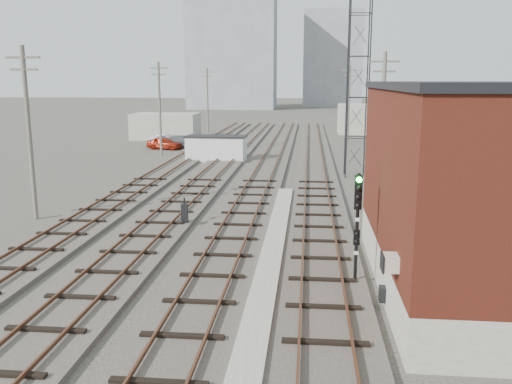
# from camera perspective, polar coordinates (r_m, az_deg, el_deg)

# --- Properties ---
(ground) EXTENTS (320.00, 320.00, 0.00)m
(ground) POSITION_cam_1_polar(r_m,az_deg,el_deg) (67.20, 3.93, 5.45)
(ground) COLOR #282621
(ground) RESTS_ON ground
(track_right) EXTENTS (3.20, 90.00, 0.39)m
(track_right) POSITION_cam_1_polar(r_m,az_deg,el_deg) (46.34, 6.23, 2.72)
(track_right) COLOR #332D28
(track_right) RESTS_ON ground
(track_mid_right) EXTENTS (3.20, 90.00, 0.39)m
(track_mid_right) POSITION_cam_1_polar(r_m,az_deg,el_deg) (46.47, 1.28, 2.81)
(track_mid_right) COLOR #332D28
(track_mid_right) RESTS_ON ground
(track_mid_left) EXTENTS (3.20, 90.00, 0.39)m
(track_mid_left) POSITION_cam_1_polar(r_m,az_deg,el_deg) (46.93, -3.60, 2.88)
(track_mid_left) COLOR #332D28
(track_mid_left) RESTS_ON ground
(track_left) EXTENTS (3.20, 90.00, 0.39)m
(track_left) POSITION_cam_1_polar(r_m,az_deg,el_deg) (47.73, -8.35, 2.93)
(track_left) COLOR #332D28
(track_left) RESTS_ON ground
(platform_curb) EXTENTS (0.90, 28.00, 0.26)m
(platform_curb) POSITION_cam_1_polar(r_m,az_deg,el_deg) (22.02, 1.56, -7.24)
(platform_curb) COLOR gray
(platform_curb) RESTS_ON ground
(brick_building) EXTENTS (6.54, 12.20, 7.22)m
(brick_building) POSITION_cam_1_polar(r_m,az_deg,el_deg) (19.92, 21.69, 0.31)
(brick_building) COLOR gray
(brick_building) RESTS_ON ground
(lattice_tower) EXTENTS (1.60, 1.60, 15.00)m
(lattice_tower) POSITION_cam_1_polar(r_m,az_deg,el_deg) (41.93, 10.69, 11.80)
(lattice_tower) COLOR black
(lattice_tower) RESTS_ON ground
(utility_pole_left_a) EXTENTS (1.80, 0.24, 9.00)m
(utility_pole_left_a) POSITION_cam_1_polar(r_m,az_deg,el_deg) (30.53, -22.80, 6.13)
(utility_pole_left_a) COLOR #595147
(utility_pole_left_a) RESTS_ON ground
(utility_pole_left_b) EXTENTS (1.80, 0.24, 9.00)m
(utility_pole_left_b) POSITION_cam_1_polar(r_m,az_deg,el_deg) (53.81, -10.10, 8.88)
(utility_pole_left_b) COLOR #595147
(utility_pole_left_b) RESTS_ON ground
(utility_pole_left_c) EXTENTS (1.80, 0.24, 9.00)m
(utility_pole_left_c) POSITION_cam_1_polar(r_m,az_deg,el_deg) (78.17, -5.13, 9.83)
(utility_pole_left_c) COLOR #595147
(utility_pole_left_c) RESTS_ON ground
(utility_pole_right_a) EXTENTS (1.80, 0.24, 9.00)m
(utility_pole_right_a) POSITION_cam_1_polar(r_m,az_deg,el_deg) (35.16, 13.14, 7.35)
(utility_pole_right_a) COLOR #595147
(utility_pole_right_a) RESTS_ON ground
(utility_pole_right_b) EXTENTS (1.80, 0.24, 9.00)m
(utility_pole_right_b) POSITION_cam_1_polar(r_m,az_deg,el_deg) (64.99, 9.74, 9.34)
(utility_pole_right_b) COLOR #595147
(utility_pole_right_b) RESTS_ON ground
(apartment_left) EXTENTS (22.00, 14.00, 30.00)m
(apartment_left) POSITION_cam_1_polar(r_m,az_deg,el_deg) (143.38, -2.49, 14.77)
(apartment_left) COLOR gray
(apartment_left) RESTS_ON ground
(apartment_right) EXTENTS (16.00, 12.00, 26.00)m
(apartment_right) POSITION_cam_1_polar(r_m,az_deg,el_deg) (157.00, 8.03, 13.67)
(apartment_right) COLOR gray
(apartment_right) RESTS_ON ground
(shed_left) EXTENTS (8.00, 5.00, 3.20)m
(shed_left) POSITION_cam_1_polar(r_m,az_deg,el_deg) (69.38, -9.48, 6.84)
(shed_left) COLOR gray
(shed_left) RESTS_ON ground
(shed_right) EXTENTS (6.00, 6.00, 4.00)m
(shed_right) POSITION_cam_1_polar(r_m,az_deg,el_deg) (77.28, 10.92, 7.57)
(shed_right) COLOR gray
(shed_right) RESTS_ON ground
(signal_mast) EXTENTS (0.40, 0.41, 4.10)m
(signal_mast) POSITION_cam_1_polar(r_m,az_deg,el_deg) (19.47, 10.61, -2.96)
(signal_mast) COLOR gray
(signal_mast) RESTS_ON ground
(switch_stand) EXTENTS (0.33, 0.33, 1.37)m
(switch_stand) POSITION_cam_1_polar(r_m,az_deg,el_deg) (27.66, -7.52, -2.27)
(switch_stand) COLOR black
(switch_stand) RESTS_ON ground
(site_trailer) EXTENTS (5.62, 2.71, 2.31)m
(site_trailer) POSITION_cam_1_polar(r_m,az_deg,el_deg) (49.82, -4.20, 4.62)
(site_trailer) COLOR silver
(site_trailer) RESTS_ON ground
(car_red) EXTENTS (4.10, 2.44, 1.31)m
(car_red) POSITION_cam_1_polar(r_m,az_deg,el_deg) (58.96, -9.61, 5.08)
(car_red) COLOR maroon
(car_red) RESTS_ON ground
(car_silver) EXTENTS (4.53, 2.44, 1.42)m
(car_silver) POSITION_cam_1_polar(r_m,az_deg,el_deg) (61.14, -9.19, 5.38)
(car_silver) COLOR #B2B4BA
(car_silver) RESTS_ON ground
(car_grey) EXTENTS (4.94, 2.55, 1.37)m
(car_grey) POSITION_cam_1_polar(r_m,az_deg,el_deg) (60.01, -7.69, 5.28)
(car_grey) COLOR slate
(car_grey) RESTS_ON ground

